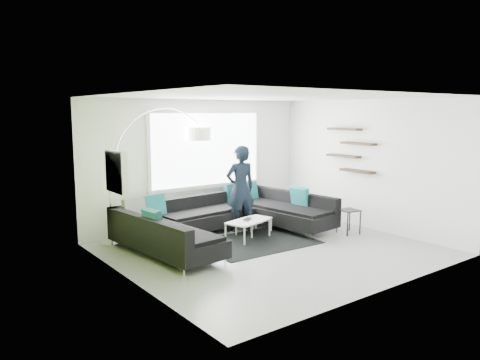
{
  "coord_description": "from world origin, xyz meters",
  "views": [
    {
      "loc": [
        -5.49,
        -6.38,
        2.53
      ],
      "look_at": [
        -0.04,
        0.9,
        1.2
      ],
      "focal_mm": 35.0,
      "sensor_mm": 36.0,
      "label": 1
    }
  ],
  "objects_px": {
    "coffee_table": "(251,227)",
    "arc_lamp": "(109,177)",
    "person": "(240,189)",
    "side_table": "(349,222)",
    "laptop": "(249,220)",
    "sectional_sofa": "(230,220)"
  },
  "relations": [
    {
      "from": "coffee_table",
      "to": "person",
      "type": "relative_size",
      "value": 0.63
    },
    {
      "from": "arc_lamp",
      "to": "person",
      "type": "bearing_deg",
      "value": -16.84
    },
    {
      "from": "arc_lamp",
      "to": "person",
      "type": "distance_m",
      "value": 2.73
    },
    {
      "from": "coffee_table",
      "to": "arc_lamp",
      "type": "xyz_separation_m",
      "value": [
        -2.52,
        1.15,
        1.13
      ]
    },
    {
      "from": "coffee_table",
      "to": "side_table",
      "type": "bearing_deg",
      "value": -46.49
    },
    {
      "from": "arc_lamp",
      "to": "side_table",
      "type": "distance_m",
      "value": 4.93
    },
    {
      "from": "coffee_table",
      "to": "laptop",
      "type": "distance_m",
      "value": 0.27
    },
    {
      "from": "person",
      "to": "laptop",
      "type": "xyz_separation_m",
      "value": [
        -0.24,
        -0.61,
        -0.53
      ]
    },
    {
      "from": "coffee_table",
      "to": "side_table",
      "type": "relative_size",
      "value": 2.27
    },
    {
      "from": "laptop",
      "to": "side_table",
      "type": "bearing_deg",
      "value": -57.41
    },
    {
      "from": "side_table",
      "to": "laptop",
      "type": "xyz_separation_m",
      "value": [
        -1.91,
        0.95,
        0.13
      ]
    },
    {
      "from": "arc_lamp",
      "to": "side_table",
      "type": "bearing_deg",
      "value": -30.26
    },
    {
      "from": "coffee_table",
      "to": "laptop",
      "type": "height_order",
      "value": "laptop"
    },
    {
      "from": "sectional_sofa",
      "to": "laptop",
      "type": "xyz_separation_m",
      "value": [
        0.33,
        -0.2,
        0.01
      ]
    },
    {
      "from": "person",
      "to": "laptop",
      "type": "bearing_deg",
      "value": 77.16
    },
    {
      "from": "arc_lamp",
      "to": "laptop",
      "type": "height_order",
      "value": "arc_lamp"
    },
    {
      "from": "person",
      "to": "laptop",
      "type": "distance_m",
      "value": 0.85
    },
    {
      "from": "laptop",
      "to": "person",
      "type": "bearing_deg",
      "value": 37.3
    },
    {
      "from": "coffee_table",
      "to": "laptop",
      "type": "bearing_deg",
      "value": -157.99
    },
    {
      "from": "arc_lamp",
      "to": "person",
      "type": "xyz_separation_m",
      "value": [
        2.62,
        -0.64,
        -0.4
      ]
    },
    {
      "from": "sectional_sofa",
      "to": "coffee_table",
      "type": "height_order",
      "value": "sectional_sofa"
    },
    {
      "from": "laptop",
      "to": "arc_lamp",
      "type": "bearing_deg",
      "value": 121.06
    }
  ]
}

